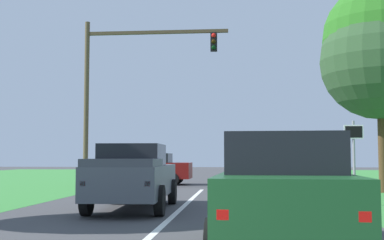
{
  "coord_description": "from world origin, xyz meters",
  "views": [
    {
      "loc": [
        1.68,
        -4.0,
        1.52
      ],
      "look_at": [
        -0.24,
        17.18,
        3.06
      ],
      "focal_mm": 47.64,
      "sensor_mm": 36.0,
      "label": 1
    }
  ],
  "objects_px": {
    "traffic_light": "(121,78)",
    "keep_moving_sign": "(354,151)",
    "oak_tree_right": "(381,39)",
    "crossing_suv_far": "(149,168)",
    "pickup_truck_lead": "(133,176)",
    "extra_tree_1": "(380,61)",
    "red_suv_near": "(283,190)"
  },
  "relations": [
    {
      "from": "red_suv_near",
      "to": "crossing_suv_far",
      "type": "xyz_separation_m",
      "value": [
        -5.57,
        19.41,
        -0.08
      ]
    },
    {
      "from": "red_suv_near",
      "to": "pickup_truck_lead",
      "type": "height_order",
      "value": "pickup_truck_lead"
    },
    {
      "from": "pickup_truck_lead",
      "to": "crossing_suv_far",
      "type": "bearing_deg",
      "value": 98.02
    },
    {
      "from": "oak_tree_right",
      "to": "red_suv_near",
      "type": "bearing_deg",
      "value": -111.26
    },
    {
      "from": "crossing_suv_far",
      "to": "red_suv_near",
      "type": "bearing_deg",
      "value": -73.99
    },
    {
      "from": "pickup_truck_lead",
      "to": "extra_tree_1",
      "type": "distance_m",
      "value": 12.96
    },
    {
      "from": "extra_tree_1",
      "to": "oak_tree_right",
      "type": "bearing_deg",
      "value": 57.08
    },
    {
      "from": "traffic_light",
      "to": "oak_tree_right",
      "type": "distance_m",
      "value": 12.23
    },
    {
      "from": "red_suv_near",
      "to": "oak_tree_right",
      "type": "distance_m",
      "value": 16.4
    },
    {
      "from": "extra_tree_1",
      "to": "keep_moving_sign",
      "type": "bearing_deg",
      "value": -112.62
    },
    {
      "from": "traffic_light",
      "to": "keep_moving_sign",
      "type": "height_order",
      "value": "traffic_light"
    },
    {
      "from": "pickup_truck_lead",
      "to": "traffic_light",
      "type": "height_order",
      "value": "traffic_light"
    },
    {
      "from": "traffic_light",
      "to": "oak_tree_right",
      "type": "height_order",
      "value": "oak_tree_right"
    },
    {
      "from": "crossing_suv_far",
      "to": "oak_tree_right",
      "type": "bearing_deg",
      "value": -24.45
    },
    {
      "from": "red_suv_near",
      "to": "oak_tree_right",
      "type": "xyz_separation_m",
      "value": [
        5.58,
        14.34,
        5.66
      ]
    },
    {
      "from": "extra_tree_1",
      "to": "pickup_truck_lead",
      "type": "bearing_deg",
      "value": -139.3
    },
    {
      "from": "keep_moving_sign",
      "to": "oak_tree_right",
      "type": "height_order",
      "value": "oak_tree_right"
    },
    {
      "from": "traffic_light",
      "to": "crossing_suv_far",
      "type": "distance_m",
      "value": 5.57
    },
    {
      "from": "oak_tree_right",
      "to": "crossing_suv_far",
      "type": "bearing_deg",
      "value": 155.55
    },
    {
      "from": "oak_tree_right",
      "to": "pickup_truck_lead",
      "type": "bearing_deg",
      "value": -138.97
    },
    {
      "from": "keep_moving_sign",
      "to": "extra_tree_1",
      "type": "bearing_deg",
      "value": 67.38
    },
    {
      "from": "pickup_truck_lead",
      "to": "traffic_light",
      "type": "relative_size",
      "value": 0.66
    },
    {
      "from": "traffic_light",
      "to": "keep_moving_sign",
      "type": "bearing_deg",
      "value": -41.29
    },
    {
      "from": "pickup_truck_lead",
      "to": "extra_tree_1",
      "type": "bearing_deg",
      "value": 40.7
    },
    {
      "from": "extra_tree_1",
      "to": "red_suv_near",
      "type": "bearing_deg",
      "value": -111.07
    },
    {
      "from": "red_suv_near",
      "to": "pickup_truck_lead",
      "type": "relative_size",
      "value": 0.88
    },
    {
      "from": "red_suv_near",
      "to": "keep_moving_sign",
      "type": "xyz_separation_m",
      "value": [
        2.9,
        8.03,
        0.7
      ]
    },
    {
      "from": "oak_tree_right",
      "to": "crossing_suv_far",
      "type": "relative_size",
      "value": 2.05
    },
    {
      "from": "pickup_truck_lead",
      "to": "extra_tree_1",
      "type": "height_order",
      "value": "extra_tree_1"
    },
    {
      "from": "red_suv_near",
      "to": "pickup_truck_lead",
      "type": "bearing_deg",
      "value": 120.72
    },
    {
      "from": "pickup_truck_lead",
      "to": "keep_moving_sign",
      "type": "bearing_deg",
      "value": 15.01
    },
    {
      "from": "keep_moving_sign",
      "to": "crossing_suv_far",
      "type": "distance_m",
      "value": 14.21
    }
  ]
}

